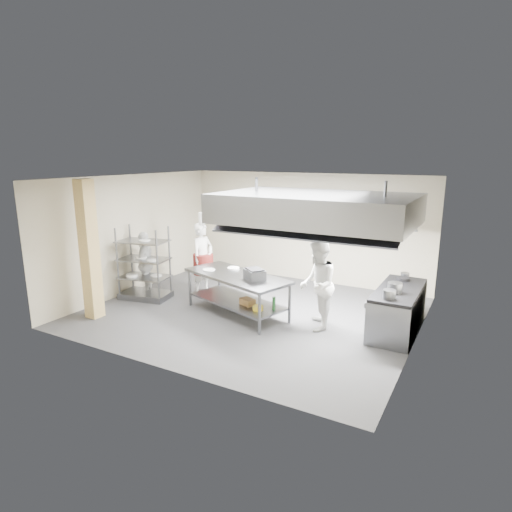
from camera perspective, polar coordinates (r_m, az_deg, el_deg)
The scene contains 23 objects.
floor at distance 9.78m, azimuth -0.56°, elevation -7.49°, with size 7.00×7.00×0.00m, color #303032.
ceiling at distance 9.15m, azimuth -0.60°, elevation 10.35°, with size 7.00×7.00×0.00m, color silver.
wall_back at distance 12.00m, azimuth 6.50°, elevation 3.78°, with size 7.00×7.00×0.00m, color #BBB094.
wall_left at distance 11.45m, azimuth -16.03°, elevation 2.88°, with size 6.00×6.00×0.00m, color #BBB094.
wall_right at distance 8.26m, azimuth 21.08°, elevation -1.44°, with size 6.00×6.00×0.00m, color #BBB094.
column at distance 9.76m, azimuth -21.34°, elevation 0.72°, with size 0.30×0.30×3.00m, color #DFBC72.
exhaust_hood at distance 9.01m, azimuth 7.94°, elevation 6.34°, with size 4.00×2.50×0.60m, color gray.
hood_strip_a at distance 9.41m, azimuth 2.74°, elevation 4.78°, with size 1.60×0.12×0.04m, color white.
hood_strip_b at distance 8.77m, azimuth 13.37°, elevation 3.81°, with size 1.60×0.12×0.04m, color white.
wall_shelf at distance 11.30m, azimuth 14.65°, elevation 2.83°, with size 1.50×0.28×0.04m, color gray.
island at distance 9.55m, azimuth -2.55°, elevation -5.13°, with size 2.51×1.04×0.91m, color slate, non-canonical shape.
island_worktop at distance 9.42m, azimuth -2.58°, elevation -2.67°, with size 2.51×1.04×0.06m, color gray.
island_undershelf at distance 9.60m, azimuth -2.54°, elevation -6.00°, with size 2.31×0.94×0.04m, color slate.
pass_rack at distance 10.81m, azimuth -14.72°, elevation -0.93°, with size 1.19×0.70×1.79m, color slate, non-canonical shape.
cooking_range at distance 9.10m, azimuth 18.34°, elevation -7.01°, with size 0.80×2.00×0.84m, color slate.
range_top at distance 8.96m, azimuth 18.55°, elevation -4.30°, with size 0.78×1.96×0.06m, color black.
chef_head at distance 10.93m, azimuth -7.10°, elevation -0.34°, with size 0.66×0.44×1.82m, color silver.
chef_line at distance 8.72m, azimuth 8.19°, elevation -3.81°, with size 0.90×0.70×1.86m, color white.
chef_plating at distance 11.15m, azimuth -14.52°, elevation -0.94°, with size 0.95×0.39×1.62m, color silver.
griddle at distance 9.01m, azimuth -0.19°, elevation -2.50°, with size 0.44×0.34×0.22m, color slate.
wicker_basket at distance 9.28m, azimuth -1.15°, elevation -6.11°, with size 0.32×0.22×0.14m, color olive.
stockpot at distance 8.65m, azimuth 18.03°, elevation -4.02°, with size 0.28×0.28×0.19m, color gray.
plate_stack at distance 10.89m, azimuth -14.62°, elevation -2.57°, with size 0.28×0.28×0.05m, color silver.
Camera 1 is at (4.50, -7.95, 3.49)m, focal length 30.00 mm.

